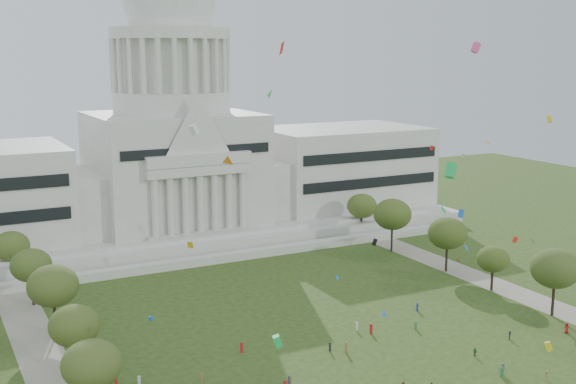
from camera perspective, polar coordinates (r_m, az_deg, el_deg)
name	(u,v)px	position (r m, az deg, el deg)	size (l,w,h in m)	color
capitol	(174,157)	(203.76, -8.97, 2.78)	(160.00, 64.50, 91.30)	beige
path_right	(519,294)	(163.53, 17.78, -7.68)	(8.00, 160.00, 0.04)	gray
row_tree_l_2	(92,365)	(105.73, -15.26, -13.03)	(8.42, 8.42, 11.97)	black
row_tree_r_2	(555,268)	(149.88, 20.37, -5.68)	(9.55, 9.55, 13.58)	black
row_tree_l_3	(74,326)	(121.14, -16.54, -10.10)	(8.12, 8.12, 11.55)	black
row_tree_r_3	(493,259)	(162.07, 15.90, -5.12)	(7.01, 7.01, 9.98)	black
row_tree_l_4	(53,286)	(138.02, -18.08, -7.06)	(9.29, 9.29, 13.21)	black
row_tree_r_4	(448,233)	(172.89, 12.49, -3.20)	(9.19, 9.19, 13.06)	black
row_tree_l_5	(31,265)	(155.79, -19.64, -5.49)	(8.33, 8.33, 11.85)	black
row_tree_r_5	(392,214)	(187.40, 8.25, -1.76)	(9.82, 9.82, 13.96)	black
row_tree_l_6	(11,246)	(173.05, -21.04, -4.02)	(8.19, 8.19, 11.64)	black
row_tree_r_6	(362,206)	(203.47, 5.86, -1.10)	(8.42, 8.42, 11.97)	black
person_0	(567,328)	(144.36, 21.16, -9.99)	(0.99, 0.64, 2.02)	#B21E1E
person_2	(510,335)	(138.22, 17.14, -10.76)	(0.78, 0.48, 1.61)	#4C4C51
person_3	(503,369)	(123.70, 16.61, -13.27)	(1.28, 0.66, 1.99)	#4C4C51
person_9	(547,375)	(124.05, 19.77, -13.48)	(1.07, 0.55, 1.66)	olive
person_10	(475,352)	(129.46, 14.56, -12.13)	(0.94, 0.52, 1.61)	#33723F
distant_crowd	(309,379)	(115.90, 1.67, -14.57)	(62.20, 40.16, 1.94)	navy
kite_swarm	(403,209)	(111.88, 9.10, -1.37)	(89.40, 99.98, 58.50)	red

